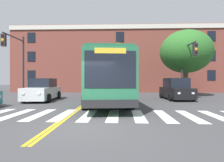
# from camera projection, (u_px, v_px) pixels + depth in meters

# --- Properties ---
(ground_plane) EXTENTS (120.00, 120.00, 0.00)m
(ground_plane) POSITION_uv_depth(u_px,v_px,m) (82.00, 127.00, 6.17)
(ground_plane) COLOR #424244
(crosswalk) EXTENTS (15.85, 3.31, 0.01)m
(crosswalk) POSITION_uv_depth(u_px,v_px,m) (76.00, 115.00, 8.28)
(crosswalk) COLOR white
(crosswalk) RESTS_ON ground
(lane_line_yellow_inner) EXTENTS (0.12, 36.00, 0.01)m
(lane_line_yellow_inner) POSITION_uv_depth(u_px,v_px,m) (99.00, 93.00, 22.28)
(lane_line_yellow_inner) COLOR gold
(lane_line_yellow_inner) RESTS_ON ground
(lane_line_yellow_outer) EXTENTS (0.12, 36.00, 0.01)m
(lane_line_yellow_outer) POSITION_uv_depth(u_px,v_px,m) (101.00, 93.00, 22.28)
(lane_line_yellow_outer) COLOR gold
(lane_line_yellow_outer) RESTS_ON ground
(city_bus) EXTENTS (3.67, 11.86, 3.30)m
(city_bus) POSITION_uv_depth(u_px,v_px,m) (107.00, 78.00, 13.38)
(city_bus) COLOR #28704C
(city_bus) RESTS_ON ground
(car_white_near_lane) EXTENTS (2.33, 4.78, 1.81)m
(car_white_near_lane) POSITION_uv_depth(u_px,v_px,m) (43.00, 90.00, 14.39)
(car_white_near_lane) COLOR white
(car_white_near_lane) RESTS_ON ground
(car_black_far_lane) EXTENTS (2.21, 3.90, 1.85)m
(car_black_far_lane) POSITION_uv_depth(u_px,v_px,m) (176.00, 90.00, 14.98)
(car_black_far_lane) COLOR black
(car_black_far_lane) RESTS_ON ground
(car_navy_behind_bus) EXTENTS (2.08, 3.88, 1.89)m
(car_navy_behind_bus) POSITION_uv_depth(u_px,v_px,m) (111.00, 86.00, 23.07)
(car_navy_behind_bus) COLOR navy
(car_navy_behind_bus) RESTS_ON ground
(traffic_light_near_corner) EXTENTS (0.40, 2.82, 5.30)m
(traffic_light_near_corner) POSITION_uv_depth(u_px,v_px,m) (187.00, 60.00, 15.67)
(traffic_light_near_corner) COLOR #28282D
(traffic_light_near_corner) RESTS_ON ground
(traffic_light_far_corner) EXTENTS (0.35, 3.32, 5.99)m
(traffic_light_far_corner) POSITION_uv_depth(u_px,v_px,m) (16.00, 55.00, 15.96)
(traffic_light_far_corner) COLOR #28282D
(traffic_light_far_corner) RESTS_ON ground
(traffic_light_overhead) EXTENTS (0.35, 4.16, 4.98)m
(traffic_light_overhead) POSITION_uv_depth(u_px,v_px,m) (119.00, 61.00, 15.74)
(traffic_light_overhead) COLOR #28282D
(traffic_light_overhead) RESTS_ON ground
(street_tree_curbside_large) EXTENTS (7.20, 7.39, 6.86)m
(street_tree_curbside_large) POSITION_uv_depth(u_px,v_px,m) (186.00, 52.00, 18.22)
(street_tree_curbside_large) COLOR brown
(street_tree_curbside_large) RESTS_ON ground
(building_facade) EXTENTS (31.05, 7.85, 9.47)m
(building_facade) POSITION_uv_depth(u_px,v_px,m) (120.00, 61.00, 27.91)
(building_facade) COLOR brown
(building_facade) RESTS_ON ground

